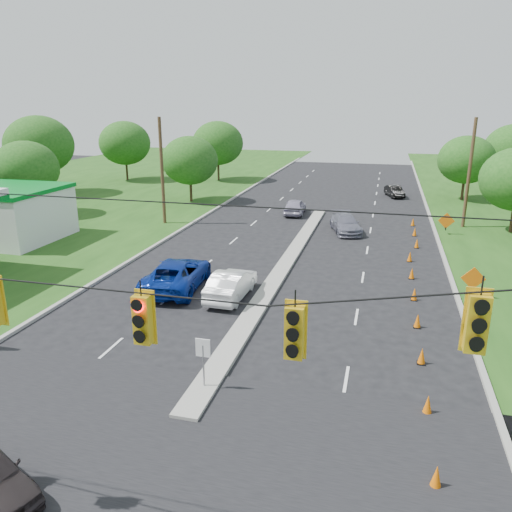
# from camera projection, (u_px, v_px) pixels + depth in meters

# --- Properties ---
(curb_left) EXTENTS (0.25, 110.00, 0.16)m
(curb_left) POSITION_uv_depth(u_px,v_px,m) (191.00, 225.00, 42.97)
(curb_left) COLOR gray
(curb_left) RESTS_ON ground
(curb_right) EXTENTS (0.25, 110.00, 0.16)m
(curb_right) POSITION_uv_depth(u_px,v_px,m) (438.00, 241.00, 38.11)
(curb_right) COLOR gray
(curb_right) RESTS_ON ground
(median) EXTENTS (1.00, 34.00, 0.18)m
(median) POSITION_uv_depth(u_px,v_px,m) (285.00, 266.00, 32.22)
(median) COLOR gray
(median) RESTS_ON ground
(median_sign) EXTENTS (0.55, 0.06, 2.05)m
(median_sign) POSITION_uv_depth(u_px,v_px,m) (203.00, 354.00, 17.91)
(median_sign) COLOR gray
(median_sign) RESTS_ON ground
(signal_span) EXTENTS (25.60, 0.32, 9.00)m
(signal_span) POSITION_uv_depth(u_px,v_px,m) (79.00, 359.00, 10.41)
(signal_span) COLOR #422D1C
(signal_span) RESTS_ON ground
(utility_pole_far_left) EXTENTS (0.28, 0.28, 9.00)m
(utility_pole_far_left) POSITION_uv_depth(u_px,v_px,m) (162.00, 172.00, 42.22)
(utility_pole_far_left) COLOR #422D1C
(utility_pole_far_left) RESTS_ON ground
(utility_pole_far_right) EXTENTS (0.28, 0.28, 9.00)m
(utility_pole_far_right) POSITION_uv_depth(u_px,v_px,m) (469.00, 174.00, 40.83)
(utility_pole_far_right) COLOR #422D1C
(utility_pole_far_right) RESTS_ON ground
(cone_0) EXTENTS (0.32, 0.32, 0.70)m
(cone_0) POSITION_uv_depth(u_px,v_px,m) (436.00, 477.00, 13.58)
(cone_0) COLOR orange
(cone_0) RESTS_ON ground
(cone_1) EXTENTS (0.32, 0.32, 0.70)m
(cone_1) POSITION_uv_depth(u_px,v_px,m) (428.00, 405.00, 16.82)
(cone_1) COLOR orange
(cone_1) RESTS_ON ground
(cone_2) EXTENTS (0.32, 0.32, 0.70)m
(cone_2) POSITION_uv_depth(u_px,v_px,m) (422.00, 356.00, 20.06)
(cone_2) COLOR orange
(cone_2) RESTS_ON ground
(cone_3) EXTENTS (0.32, 0.32, 0.70)m
(cone_3) POSITION_uv_depth(u_px,v_px,m) (418.00, 321.00, 23.29)
(cone_3) COLOR orange
(cone_3) RESTS_ON ground
(cone_4) EXTENTS (0.32, 0.32, 0.70)m
(cone_4) POSITION_uv_depth(u_px,v_px,m) (414.00, 294.00, 26.53)
(cone_4) COLOR orange
(cone_4) RESTS_ON ground
(cone_5) EXTENTS (0.32, 0.32, 0.70)m
(cone_5) POSITION_uv_depth(u_px,v_px,m) (412.00, 273.00, 29.77)
(cone_5) COLOR orange
(cone_5) RESTS_ON ground
(cone_6) EXTENTS (0.32, 0.32, 0.70)m
(cone_6) POSITION_uv_depth(u_px,v_px,m) (410.00, 256.00, 33.01)
(cone_6) COLOR orange
(cone_6) RESTS_ON ground
(cone_7) EXTENTS (0.32, 0.32, 0.70)m
(cone_7) POSITION_uv_depth(u_px,v_px,m) (417.00, 243.00, 36.10)
(cone_7) COLOR orange
(cone_7) RESTS_ON ground
(cone_8) EXTENTS (0.32, 0.32, 0.70)m
(cone_8) POSITION_uv_depth(u_px,v_px,m) (415.00, 232.00, 39.34)
(cone_8) COLOR orange
(cone_8) RESTS_ON ground
(cone_9) EXTENTS (0.32, 0.32, 0.70)m
(cone_9) POSITION_uv_depth(u_px,v_px,m) (413.00, 222.00, 42.57)
(cone_9) COLOR orange
(cone_9) RESTS_ON ground
(work_sign_1) EXTENTS (1.27, 0.58, 1.37)m
(work_sign_1) POSITION_uv_depth(u_px,v_px,m) (473.00, 280.00, 26.52)
(work_sign_1) COLOR black
(work_sign_1) RESTS_ON ground
(work_sign_2) EXTENTS (1.27, 0.58, 1.37)m
(work_sign_2) POSITION_uv_depth(u_px,v_px,m) (446.00, 221.00, 39.47)
(work_sign_2) COLOR black
(work_sign_2) RESTS_ON ground
(tree_2) EXTENTS (5.88, 5.88, 6.86)m
(tree_2) POSITION_uv_depth(u_px,v_px,m) (26.00, 169.00, 45.51)
(tree_2) COLOR black
(tree_2) RESTS_ON ground
(tree_3) EXTENTS (7.56, 7.56, 8.82)m
(tree_3) POSITION_uv_depth(u_px,v_px,m) (39.00, 145.00, 55.84)
(tree_3) COLOR black
(tree_3) RESTS_ON ground
(tree_4) EXTENTS (6.72, 6.72, 7.84)m
(tree_4) POSITION_uv_depth(u_px,v_px,m) (125.00, 143.00, 66.16)
(tree_4) COLOR black
(tree_4) RESTS_ON ground
(tree_5) EXTENTS (5.88, 5.88, 6.86)m
(tree_5) POSITION_uv_depth(u_px,v_px,m) (190.00, 160.00, 51.88)
(tree_5) COLOR black
(tree_5) RESTS_ON ground
(tree_6) EXTENTS (6.72, 6.72, 7.84)m
(tree_6) POSITION_uv_depth(u_px,v_px,m) (218.00, 143.00, 66.05)
(tree_6) COLOR black
(tree_6) RESTS_ON ground
(tree_12) EXTENTS (5.88, 5.88, 6.86)m
(tree_12) POSITION_uv_depth(u_px,v_px,m) (466.00, 160.00, 52.55)
(tree_12) COLOR black
(tree_12) RESTS_ON ground
(white_sedan) EXTENTS (1.74, 4.68, 1.53)m
(white_sedan) POSITION_uv_depth(u_px,v_px,m) (231.00, 284.00, 26.81)
(white_sedan) COLOR white
(white_sedan) RESTS_ON ground
(blue_pickup) EXTENTS (3.32, 6.29, 1.69)m
(blue_pickup) POSITION_uv_depth(u_px,v_px,m) (177.00, 274.00, 28.11)
(blue_pickup) COLOR navy
(blue_pickup) RESTS_ON ground
(silver_car_far) EXTENTS (3.28, 5.24, 1.42)m
(silver_car_far) POSITION_uv_depth(u_px,v_px,m) (346.00, 224.00, 40.40)
(silver_car_far) COLOR slate
(silver_car_far) RESTS_ON ground
(silver_car_oncoming) EXTENTS (1.95, 4.44, 1.49)m
(silver_car_oncoming) POSITION_uv_depth(u_px,v_px,m) (295.00, 207.00, 46.90)
(silver_car_oncoming) COLOR #A09AB2
(silver_car_oncoming) RESTS_ON ground
(dark_car_receding) EXTENTS (2.39, 4.02, 1.25)m
(dark_car_receding) POSITION_uv_depth(u_px,v_px,m) (394.00, 191.00, 55.60)
(dark_car_receding) COLOR black
(dark_car_receding) RESTS_ON ground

